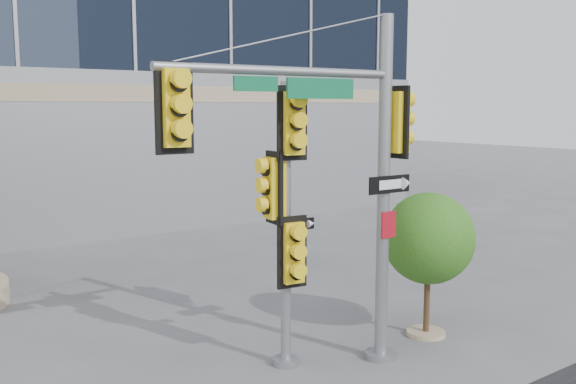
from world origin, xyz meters
TOP-DOWN VIEW (x-y plane):
  - ground at (0.00, 0.00)m, footprint 120.00×120.00m
  - main_signal_pole at (-0.28, 0.38)m, footprint 4.95×0.60m
  - secondary_signal_pole at (-0.83, 1.07)m, footprint 0.90×0.75m
  - street_tree at (2.55, 0.68)m, footprint 1.93×1.89m

SIDE VIEW (x-z plane):
  - ground at x=0.00m, z-range 0.00..0.00m
  - street_tree at x=2.55m, z-range 0.48..3.49m
  - secondary_signal_pole at x=-0.83m, z-range 0.45..5.64m
  - main_signal_pole at x=-0.28m, z-range 0.76..7.14m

